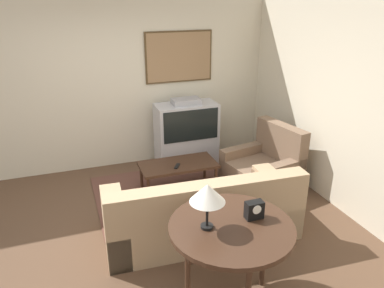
{
  "coord_description": "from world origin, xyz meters",
  "views": [
    {
      "loc": [
        -0.7,
        -3.72,
        2.69
      ],
      "look_at": [
        0.9,
        0.78,
        0.75
      ],
      "focal_mm": 35.0,
      "sensor_mm": 36.0,
      "label": 1
    }
  ],
  "objects_px": {
    "console_table": "(231,232)",
    "mantel_clock": "(254,210)",
    "tv": "(186,134)",
    "armchair": "(264,168)",
    "coffee_table": "(178,166)",
    "couch": "(201,214)",
    "table_lamp": "(207,194)"
  },
  "relations": [
    {
      "from": "armchair",
      "to": "table_lamp",
      "type": "height_order",
      "value": "table_lamp"
    },
    {
      "from": "table_lamp",
      "to": "mantel_clock",
      "type": "height_order",
      "value": "table_lamp"
    },
    {
      "from": "console_table",
      "to": "mantel_clock",
      "type": "distance_m",
      "value": 0.28
    },
    {
      "from": "console_table",
      "to": "table_lamp",
      "type": "relative_size",
      "value": 2.63
    },
    {
      "from": "coffee_table",
      "to": "table_lamp",
      "type": "bearing_deg",
      "value": -100.84
    },
    {
      "from": "couch",
      "to": "coffee_table",
      "type": "bearing_deg",
      "value": -90.55
    },
    {
      "from": "coffee_table",
      "to": "table_lamp",
      "type": "relative_size",
      "value": 2.59
    },
    {
      "from": "tv",
      "to": "armchair",
      "type": "relative_size",
      "value": 1.06
    },
    {
      "from": "armchair",
      "to": "coffee_table",
      "type": "bearing_deg",
      "value": -114.01
    },
    {
      "from": "couch",
      "to": "table_lamp",
      "type": "distance_m",
      "value": 1.34
    },
    {
      "from": "tv",
      "to": "table_lamp",
      "type": "bearing_deg",
      "value": -105.43
    },
    {
      "from": "armchair",
      "to": "mantel_clock",
      "type": "distance_m",
      "value": 2.27
    },
    {
      "from": "coffee_table",
      "to": "table_lamp",
      "type": "distance_m",
      "value": 2.28
    },
    {
      "from": "tv",
      "to": "coffee_table",
      "type": "bearing_deg",
      "value": -116.14
    },
    {
      "from": "coffee_table",
      "to": "mantel_clock",
      "type": "relative_size",
      "value": 6.64
    },
    {
      "from": "coffee_table",
      "to": "console_table",
      "type": "distance_m",
      "value": 2.2
    },
    {
      "from": "tv",
      "to": "couch",
      "type": "relative_size",
      "value": 0.5
    },
    {
      "from": "mantel_clock",
      "to": "tv",
      "type": "bearing_deg",
      "value": 83.0
    },
    {
      "from": "couch",
      "to": "console_table",
      "type": "relative_size",
      "value": 2.06
    },
    {
      "from": "couch",
      "to": "coffee_table",
      "type": "xyz_separation_m",
      "value": [
        0.08,
        1.14,
        0.09
      ]
    },
    {
      "from": "armchair",
      "to": "tv",
      "type": "bearing_deg",
      "value": -154.41
    },
    {
      "from": "console_table",
      "to": "mantel_clock",
      "type": "relative_size",
      "value": 6.74
    },
    {
      "from": "tv",
      "to": "armchair",
      "type": "height_order",
      "value": "tv"
    },
    {
      "from": "couch",
      "to": "coffee_table",
      "type": "height_order",
      "value": "couch"
    },
    {
      "from": "console_table",
      "to": "armchair",
      "type": "bearing_deg",
      "value": 52.65
    },
    {
      "from": "tv",
      "to": "coffee_table",
      "type": "height_order",
      "value": "tv"
    },
    {
      "from": "armchair",
      "to": "table_lamp",
      "type": "relative_size",
      "value": 2.54
    },
    {
      "from": "console_table",
      "to": "mantel_clock",
      "type": "height_order",
      "value": "mantel_clock"
    },
    {
      "from": "armchair",
      "to": "coffee_table",
      "type": "xyz_separation_m",
      "value": [
        -1.24,
        0.29,
        0.1
      ]
    },
    {
      "from": "armchair",
      "to": "mantel_clock",
      "type": "height_order",
      "value": "mantel_clock"
    },
    {
      "from": "console_table",
      "to": "mantel_clock",
      "type": "bearing_deg",
      "value": 10.16
    },
    {
      "from": "tv",
      "to": "mantel_clock",
      "type": "distance_m",
      "value": 2.99
    }
  ]
}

